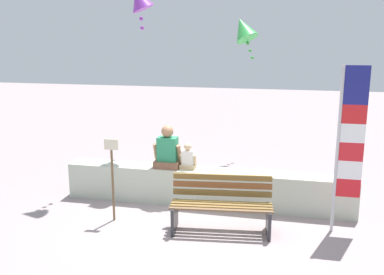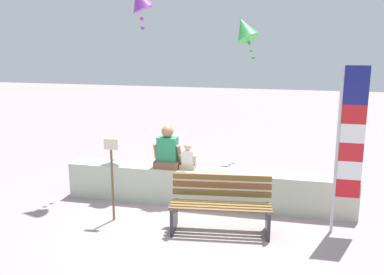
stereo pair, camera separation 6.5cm
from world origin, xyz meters
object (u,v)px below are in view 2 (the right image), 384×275
Objects in this scene: park_bench at (221,206)px; person_child at (188,159)px; flag_banner at (347,140)px; kite_green at (245,29)px; person_adult at (168,151)px; kite_purple at (140,0)px; sign_post at (112,173)px.

park_bench is 3.46× the size of person_child.
flag_banner is 2.35× the size of kite_green.
person_adult is (-1.20, 1.07, 0.58)m from park_bench.
person_child is 0.57× the size of kite_purple.
kite_purple is 3.55m from sign_post.
flag_banner is at bearing -22.30° from kite_purple.
person_adult is at bearing 167.10° from flag_banner.
person_child is at bearing 45.50° from sign_post.
park_bench is 2.22m from flag_banner.
kite_green reaches higher than park_bench.
person_adult reaches higher than sign_post.
kite_purple reaches higher than park_bench.
sign_post is (-0.66, -1.07, -0.15)m from person_adult.
park_bench is at bearing 0.19° from sign_post.
person_child is at bearing 127.10° from park_bench.
person_child is 0.18× the size of flag_banner.
flag_banner is 1.86× the size of sign_post.
flag_banner is (1.89, 0.36, 1.12)m from park_bench.
kite_purple is (-1.78, -2.57, 0.52)m from kite_green.
kite_purple is (-1.18, 0.88, 2.93)m from person_child.
sign_post is at bearing -174.42° from flag_banner.
park_bench is 0.63× the size of flag_banner.
flag_banner reaches higher than park_bench.
person_adult reaches higher than person_child.
person_adult is at bearing -48.15° from kite_purple.
kite_green is 3.17m from kite_purple.
kite_purple is (-1.99, 1.95, 3.38)m from park_bench.
park_bench is 5.36m from kite_green.
kite_purple reaches higher than flag_banner.
kite_green is 5.40m from sign_post.
person_adult is 1.66× the size of person_child.
flag_banner is (3.09, -0.71, 0.54)m from person_adult.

